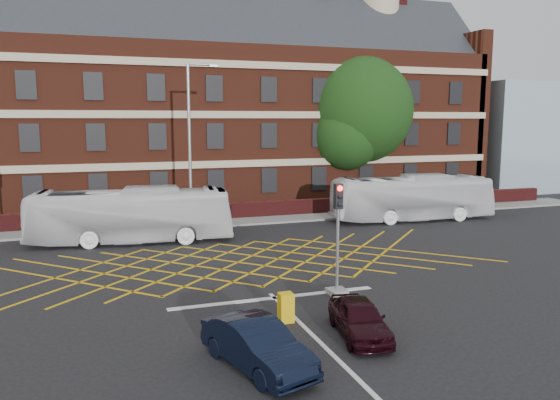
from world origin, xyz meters
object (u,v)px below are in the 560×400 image
object	(u,v)px
car_maroon	(359,318)
traffic_light_near	(338,249)
car_navy	(257,345)
bus_right	(412,198)
bus_left	(132,215)
utility_cabinet	(286,308)
deciduous_tree	(358,118)
street_lamp	(191,174)

from	to	relation	value
car_maroon	traffic_light_near	bearing A→B (deg)	84.95
car_navy	car_maroon	xyz separation A→B (m)	(3.61, 1.09, -0.07)
bus_right	traffic_light_near	world-z (taller)	traffic_light_near
bus_left	utility_cabinet	xyz separation A→B (m)	(3.99, -13.87, -1.02)
deciduous_tree	traffic_light_near	bearing A→B (deg)	-118.51
bus_right	car_navy	bearing A→B (deg)	142.23
car_navy	street_lamp	bearing A→B (deg)	68.62
car_navy	bus_left	bearing A→B (deg)	80.33
deciduous_tree	utility_cabinet	xyz separation A→B (m)	(-14.28, -23.19, -6.31)
car_navy	car_maroon	bearing A→B (deg)	-0.05
deciduous_tree	utility_cabinet	size ratio (longest dim) A/B	11.93
car_maroon	deciduous_tree	size ratio (longest dim) A/B	0.29
deciduous_tree	traffic_light_near	size ratio (longest dim) A/B	2.73
bus_left	car_navy	world-z (taller)	bus_left
bus_right	deciduous_tree	distance (m)	10.02
traffic_light_near	utility_cabinet	world-z (taller)	traffic_light_near
bus_left	car_navy	size ratio (longest dim) A/B	2.73
bus_left	street_lamp	xyz separation A→B (m)	(3.58, 1.64, 1.96)
car_navy	bus_right	bearing A→B (deg)	31.01
bus_right	street_lamp	distance (m)	14.65
utility_cabinet	bus_left	bearing A→B (deg)	106.07
deciduous_tree	utility_cabinet	distance (m)	27.95
car_navy	traffic_light_near	bearing A→B (deg)	30.28
utility_cabinet	car_maroon	bearing A→B (deg)	-46.84
car_maroon	utility_cabinet	bearing A→B (deg)	143.27
car_navy	car_maroon	size ratio (longest dim) A/B	1.16
bus_right	deciduous_tree	size ratio (longest dim) A/B	0.93
bus_right	street_lamp	size ratio (longest dim) A/B	1.11
bus_right	car_navy	size ratio (longest dim) A/B	2.75
car_maroon	traffic_light_near	world-z (taller)	traffic_light_near
car_navy	utility_cabinet	world-z (taller)	car_navy
bus_right	street_lamp	bearing A→B (deg)	91.09
bus_right	car_maroon	size ratio (longest dim) A/B	3.19
deciduous_tree	bus_left	bearing A→B (deg)	-152.97
car_maroon	traffic_light_near	size ratio (longest dim) A/B	0.80
deciduous_tree	traffic_light_near	world-z (taller)	deciduous_tree
deciduous_tree	street_lamp	world-z (taller)	deciduous_tree
bus_right	traffic_light_near	size ratio (longest dim) A/B	2.55
bus_left	car_maroon	size ratio (longest dim) A/B	3.16
car_maroon	street_lamp	xyz separation A→B (m)	(-2.16, 17.37, 2.88)
utility_cabinet	car_navy	bearing A→B (deg)	-122.21
street_lamp	car_maroon	bearing A→B (deg)	-82.91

